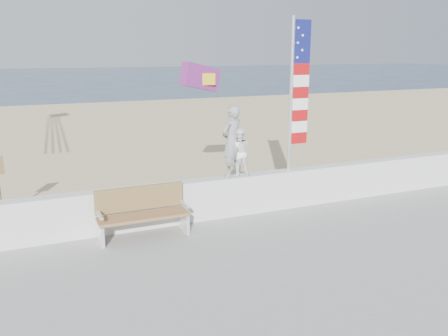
% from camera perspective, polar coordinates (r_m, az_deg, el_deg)
% --- Properties ---
extents(ground, '(220.00, 220.00, 0.00)m').
position_cam_1_polar(ground, '(9.12, 3.39, -10.91)').
color(ground, '#2A3D55').
rests_on(ground, ground).
extents(sand, '(90.00, 40.00, 0.08)m').
position_cam_1_polar(sand, '(17.22, -10.15, 0.99)').
color(sand, '#C8B885').
rests_on(sand, ground).
extents(seawall, '(30.00, 0.35, 0.90)m').
position_cam_1_polar(seawall, '(10.60, -1.42, -3.65)').
color(seawall, silver).
rests_on(seawall, boardwalk).
extents(adult, '(0.69, 0.59, 1.60)m').
position_cam_1_polar(adult, '(10.47, 0.99, 3.20)').
color(adult, gray).
rests_on(adult, seawall).
extents(child, '(0.61, 0.52, 1.09)m').
position_cam_1_polar(child, '(10.59, 1.78, 1.90)').
color(child, white).
rests_on(child, seawall).
extents(bench, '(1.80, 0.57, 1.00)m').
position_cam_1_polar(bench, '(9.68, -9.81, -5.21)').
color(bench, olive).
rests_on(bench, boardwalk).
extents(flag, '(0.50, 0.08, 3.50)m').
position_cam_1_polar(flag, '(11.08, 8.67, 9.44)').
color(flag, white).
rests_on(flag, seawall).
extents(parafoil_kite, '(1.14, 0.61, 0.76)m').
position_cam_1_polar(parafoil_kite, '(11.96, -2.77, 10.84)').
color(parafoil_kite, red).
rests_on(parafoil_kite, ground).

